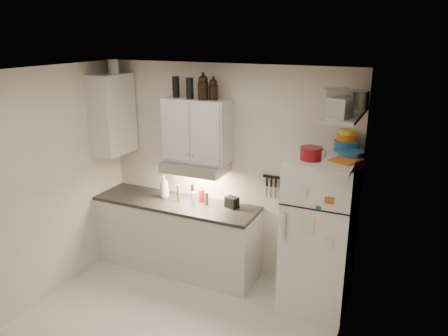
% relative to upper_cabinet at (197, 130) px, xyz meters
% --- Properties ---
extents(floor, '(3.20, 3.00, 0.02)m').
position_rel_upper_cabinet_xyz_m(floor, '(0.30, -1.33, -1.84)').
color(floor, silver).
rests_on(floor, ground).
extents(ceiling, '(3.20, 3.00, 0.02)m').
position_rel_upper_cabinet_xyz_m(ceiling, '(0.30, -1.33, 0.78)').
color(ceiling, silver).
rests_on(ceiling, ground).
extents(back_wall, '(3.20, 0.02, 2.60)m').
position_rel_upper_cabinet_xyz_m(back_wall, '(0.30, 0.18, -0.53)').
color(back_wall, beige).
rests_on(back_wall, ground).
extents(left_wall, '(0.02, 3.00, 2.60)m').
position_rel_upper_cabinet_xyz_m(left_wall, '(-1.31, -1.33, -0.53)').
color(left_wall, beige).
rests_on(left_wall, ground).
extents(right_wall, '(0.02, 3.00, 2.60)m').
position_rel_upper_cabinet_xyz_m(right_wall, '(1.91, -1.33, -0.53)').
color(right_wall, beige).
rests_on(right_wall, ground).
extents(base_cabinet, '(2.10, 0.60, 0.88)m').
position_rel_upper_cabinet_xyz_m(base_cabinet, '(-0.25, -0.14, -1.39)').
color(base_cabinet, silver).
rests_on(base_cabinet, floor).
extents(countertop, '(2.10, 0.62, 0.04)m').
position_rel_upper_cabinet_xyz_m(countertop, '(-0.25, -0.14, -0.93)').
color(countertop, '#2C2825').
rests_on(countertop, base_cabinet).
extents(upper_cabinet, '(0.80, 0.33, 0.75)m').
position_rel_upper_cabinet_xyz_m(upper_cabinet, '(0.00, 0.00, 0.00)').
color(upper_cabinet, silver).
rests_on(upper_cabinet, back_wall).
extents(side_cabinet, '(0.33, 0.55, 1.00)m').
position_rel_upper_cabinet_xyz_m(side_cabinet, '(-1.14, -0.14, 0.12)').
color(side_cabinet, silver).
rests_on(side_cabinet, left_wall).
extents(range_hood, '(0.76, 0.46, 0.12)m').
position_rel_upper_cabinet_xyz_m(range_hood, '(0.00, -0.06, -0.44)').
color(range_hood, silver).
rests_on(range_hood, back_wall).
extents(fridge, '(0.70, 0.68, 1.70)m').
position_rel_upper_cabinet_xyz_m(fridge, '(1.55, -0.18, -0.98)').
color(fridge, white).
rests_on(fridge, floor).
extents(shelf_hi, '(0.30, 0.95, 0.03)m').
position_rel_upper_cabinet_xyz_m(shelf_hi, '(1.75, -0.31, 0.38)').
color(shelf_hi, silver).
rests_on(shelf_hi, right_wall).
extents(shelf_lo, '(0.30, 0.95, 0.03)m').
position_rel_upper_cabinet_xyz_m(shelf_lo, '(1.75, -0.31, -0.07)').
color(shelf_lo, silver).
rests_on(shelf_lo, right_wall).
extents(knife_strip, '(0.42, 0.02, 0.03)m').
position_rel_upper_cabinet_xyz_m(knife_strip, '(1.00, 0.15, -0.51)').
color(knife_strip, black).
rests_on(knife_strip, back_wall).
extents(dutch_oven, '(0.28, 0.28, 0.13)m').
position_rel_upper_cabinet_xyz_m(dutch_oven, '(1.43, -0.24, -0.06)').
color(dutch_oven, maroon).
rests_on(dutch_oven, fridge).
extents(book_stack, '(0.32, 0.35, 0.09)m').
position_rel_upper_cabinet_xyz_m(book_stack, '(1.81, -0.40, -0.08)').
color(book_stack, '#BA5B17').
rests_on(book_stack, fridge).
extents(spice_jar, '(0.07, 0.07, 0.11)m').
position_rel_upper_cabinet_xyz_m(spice_jar, '(1.54, -0.23, -0.07)').
color(spice_jar, silver).
rests_on(spice_jar, fridge).
extents(stock_pot, '(0.32, 0.32, 0.18)m').
position_rel_upper_cabinet_xyz_m(stock_pot, '(1.79, -0.01, 0.48)').
color(stock_pot, silver).
rests_on(stock_pot, shelf_hi).
extents(tin_a, '(0.29, 0.27, 0.23)m').
position_rel_upper_cabinet_xyz_m(tin_a, '(1.67, -0.40, 0.50)').
color(tin_a, '#AAAAAD').
rests_on(tin_a, shelf_hi).
extents(tin_b, '(0.22, 0.22, 0.18)m').
position_rel_upper_cabinet_xyz_m(tin_b, '(1.74, -0.60, 0.48)').
color(tin_b, '#AAAAAD').
rests_on(tin_b, shelf_hi).
extents(bowl_teal, '(0.26, 0.26, 0.10)m').
position_rel_upper_cabinet_xyz_m(bowl_teal, '(1.74, -0.02, 0.00)').
color(bowl_teal, '#185486').
rests_on(bowl_teal, shelf_lo).
extents(bowl_orange, '(0.21, 0.21, 0.06)m').
position_rel_upper_cabinet_xyz_m(bowl_orange, '(1.73, 0.00, 0.08)').
color(bowl_orange, '#C15E12').
rests_on(bowl_orange, bowl_teal).
extents(bowl_yellow, '(0.16, 0.16, 0.05)m').
position_rel_upper_cabinet_xyz_m(bowl_yellow, '(1.73, 0.00, 0.14)').
color(bowl_yellow, gold).
rests_on(bowl_yellow, bowl_orange).
extents(plates, '(0.29, 0.29, 0.06)m').
position_rel_upper_cabinet_xyz_m(plates, '(1.83, -0.24, -0.02)').
color(plates, '#185486').
rests_on(plates, shelf_lo).
extents(growler_a, '(0.16, 0.16, 0.29)m').
position_rel_upper_cabinet_xyz_m(growler_a, '(0.12, -0.06, 0.52)').
color(growler_a, black).
rests_on(growler_a, upper_cabinet).
extents(growler_b, '(0.11, 0.11, 0.24)m').
position_rel_upper_cabinet_xyz_m(growler_b, '(0.23, -0.03, 0.50)').
color(growler_b, black).
rests_on(growler_b, upper_cabinet).
extents(thermos_a, '(0.10, 0.10, 0.24)m').
position_rel_upper_cabinet_xyz_m(thermos_a, '(-0.05, -0.07, 0.50)').
color(thermos_a, black).
rests_on(thermos_a, upper_cabinet).
extents(thermos_b, '(0.10, 0.10, 0.25)m').
position_rel_upper_cabinet_xyz_m(thermos_b, '(-0.26, -0.02, 0.50)').
color(thermos_b, black).
rests_on(thermos_b, upper_cabinet).
extents(side_jar, '(0.16, 0.16, 0.17)m').
position_rel_upper_cabinet_xyz_m(side_jar, '(-1.10, -0.09, 0.71)').
color(side_jar, silver).
rests_on(side_jar, side_cabinet).
extents(soap_bottle, '(0.14, 0.14, 0.33)m').
position_rel_upper_cabinet_xyz_m(soap_bottle, '(-0.45, -0.07, -0.74)').
color(soap_bottle, silver).
rests_on(soap_bottle, countertop).
extents(pepper_mill, '(0.07, 0.07, 0.16)m').
position_rel_upper_cabinet_xyz_m(pepper_mill, '(0.14, -0.07, -0.82)').
color(pepper_mill, brown).
rests_on(pepper_mill, countertop).
extents(oil_bottle, '(0.05, 0.05, 0.22)m').
position_rel_upper_cabinet_xyz_m(oil_bottle, '(-0.21, -0.12, -0.79)').
color(oil_bottle, '#536A1A').
rests_on(oil_bottle, countertop).
extents(vinegar_bottle, '(0.04, 0.04, 0.21)m').
position_rel_upper_cabinet_xyz_m(vinegar_bottle, '(-0.10, 0.02, -0.80)').
color(vinegar_bottle, black).
rests_on(vinegar_bottle, countertop).
extents(clear_bottle, '(0.06, 0.06, 0.16)m').
position_rel_upper_cabinet_xyz_m(clear_bottle, '(-0.01, -0.11, -0.83)').
color(clear_bottle, silver).
rests_on(clear_bottle, countertop).
extents(red_jar, '(0.09, 0.09, 0.16)m').
position_rel_upper_cabinet_xyz_m(red_jar, '(0.04, 0.01, -0.83)').
color(red_jar, maroon).
rests_on(red_jar, countertop).
extents(caddy, '(0.18, 0.15, 0.13)m').
position_rel_upper_cabinet_xyz_m(caddy, '(0.46, -0.01, -0.84)').
color(caddy, black).
rests_on(caddy, countertop).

